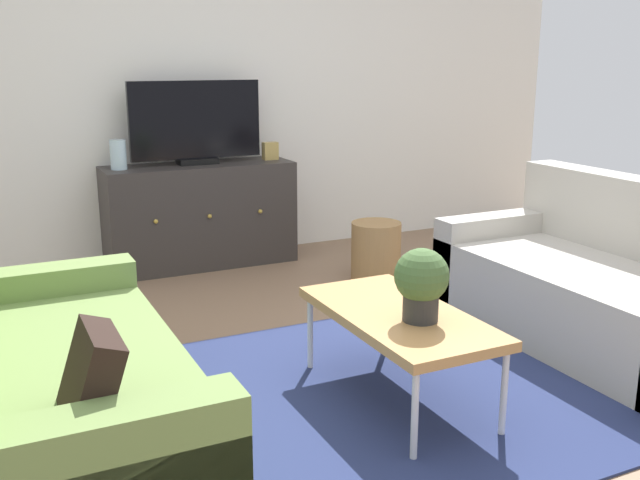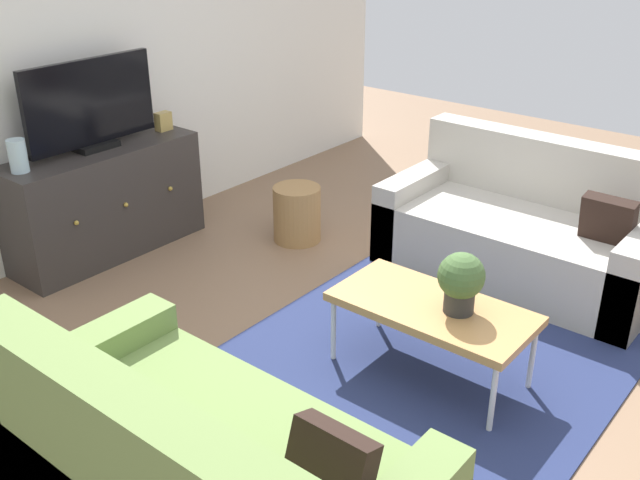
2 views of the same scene
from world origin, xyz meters
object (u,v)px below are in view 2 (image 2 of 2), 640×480
couch_right_side (527,232)px  tv_console (105,202)px  glass_vase (18,156)px  coffee_table (432,310)px  flat_screen_tv (91,105)px  mantel_clock (163,121)px  wicker_basket (297,214)px  potted_plant (461,280)px

couch_right_side → tv_console: bearing=122.8°
glass_vase → coffee_table: bearing=-74.3°
flat_screen_tv → mantel_clock: bearing=-2.1°
flat_screen_tv → wicker_basket: flat_screen_tv is taller
flat_screen_tv → wicker_basket: bearing=-43.3°
couch_right_side → mantel_clock: size_ratio=13.25×
glass_vase → tv_console: bearing=-0.0°
couch_right_side → mantel_clock: bearing=112.3°
coffee_table → mantel_clock: 2.56m
couch_right_side → potted_plant: (-1.36, -0.25, 0.31)m
flat_screen_tv → potted_plant: bearing=-86.4°
coffee_table → potted_plant: potted_plant is taller
tv_console → wicker_basket: 1.32m
couch_right_side → mantel_clock: 2.62m
coffee_table → tv_console: (-0.14, 2.49, -0.01)m
couch_right_side → flat_screen_tv: 2.94m
glass_vase → wicker_basket: bearing=-30.3°
potted_plant → tv_console: (-0.17, 2.62, -0.22)m
mantel_clock → wicker_basket: 1.15m
flat_screen_tv → wicker_basket: size_ratio=2.34×
flat_screen_tv → coffee_table: bearing=-86.7°
tv_console → potted_plant: bearing=-86.4°
potted_plant → glass_vase: bearing=105.4°
tv_console → glass_vase: 0.73m
tv_console → flat_screen_tv: flat_screen_tv is taller
mantel_clock → couch_right_side: bearing=-67.7°
potted_plant → wicker_basket: (0.80, 1.73, -0.39)m
couch_right_side → glass_vase: (-2.09, 2.37, 0.56)m
flat_screen_tv → tv_console: bearing=-90.0°
potted_plant → mantel_clock: size_ratio=2.39×
potted_plant → wicker_basket: bearing=65.3°
coffee_table → flat_screen_tv: flat_screen_tv is taller
potted_plant → glass_vase: glass_vase is taller
coffee_table → wicker_basket: size_ratio=2.48×
coffee_table → mantel_clock: bearing=80.6°
potted_plant → mantel_clock: bearing=81.5°
coffee_table → potted_plant: bearing=-80.0°
flat_screen_tv → wicker_basket: 1.57m
potted_plant → glass_vase: 2.73m
couch_right_side → wicker_basket: couch_right_side is taller
mantel_clock → potted_plant: bearing=-98.5°
tv_console → mantel_clock: (0.56, 0.00, 0.44)m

